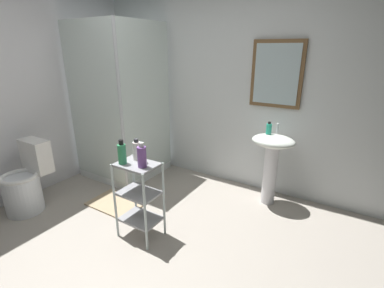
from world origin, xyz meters
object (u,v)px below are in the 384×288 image
at_px(storage_cart, 139,194).
at_px(rinse_cup, 142,158).
at_px(toilet, 26,183).
at_px(bath_mat, 116,203).
at_px(conditioner_bottle_purple, 142,156).
at_px(body_wash_bottle_green, 122,153).
at_px(lotion_bottle_white, 137,150).
at_px(hand_soap_bottle, 269,129).
at_px(shower_stall, 125,144).
at_px(pedestal_sink, 272,155).

height_order(storage_cart, rinse_cup, rinse_cup).
bearing_deg(toilet, bath_mat, 37.25).
relative_size(conditioner_bottle_purple, bath_mat, 0.36).
height_order(body_wash_bottle_green, rinse_cup, body_wash_bottle_green).
bearing_deg(conditioner_bottle_purple, bath_mat, 158.36).
bearing_deg(body_wash_bottle_green, toilet, -169.11).
bearing_deg(conditioner_bottle_purple, storage_cart, 164.11).
bearing_deg(lotion_bottle_white, hand_soap_bottle, 54.23).
bearing_deg(storage_cart, hand_soap_bottle, 58.05).
bearing_deg(hand_soap_bottle, bath_mat, -144.72).
bearing_deg(toilet, storage_cart, 12.56).
xyz_separation_m(toilet, lotion_bottle_white, (1.29, 0.38, 0.51)).
relative_size(toilet, lotion_bottle_white, 3.91).
bearing_deg(hand_soap_bottle, body_wash_bottle_green, -124.05).
distance_m(storage_cart, body_wash_bottle_green, 0.42).
relative_size(lotion_bottle_white, rinse_cup, 1.98).
relative_size(shower_stall, pedestal_sink, 2.47).
distance_m(shower_stall, storage_cart, 1.38).
xyz_separation_m(hand_soap_bottle, conditioner_bottle_purple, (-0.69, -1.27, -0.03)).
height_order(toilet, conditioner_bottle_purple, conditioner_bottle_purple).
relative_size(toilet, body_wash_bottle_green, 3.48).
relative_size(pedestal_sink, storage_cart, 1.09).
bearing_deg(lotion_bottle_white, storage_cart, -50.99).
distance_m(body_wash_bottle_green, rinse_cup, 0.17).
distance_m(shower_stall, body_wash_bottle_green, 1.40).
height_order(conditioner_bottle_purple, rinse_cup, conditioner_bottle_purple).
relative_size(shower_stall, rinse_cup, 20.36).
distance_m(body_wash_bottle_green, bath_mat, 1.02).
bearing_deg(shower_stall, conditioner_bottle_purple, -38.72).
bearing_deg(toilet, shower_stall, 76.20).
height_order(shower_stall, lotion_bottle_white, shower_stall).
bearing_deg(toilet, lotion_bottle_white, 16.41).
distance_m(pedestal_sink, bath_mat, 1.84).
distance_m(pedestal_sink, lotion_bottle_white, 1.48).
bearing_deg(conditioner_bottle_purple, hand_soap_bottle, 61.54).
xyz_separation_m(storage_cart, hand_soap_bottle, (0.77, 1.24, 0.43)).
xyz_separation_m(toilet, hand_soap_bottle, (2.12, 1.54, 0.56)).
xyz_separation_m(lotion_bottle_white, bath_mat, (-0.56, 0.18, -0.82)).
relative_size(conditioner_bottle_purple, rinse_cup, 2.22).
relative_size(body_wash_bottle_green, lotion_bottle_white, 1.12).
xyz_separation_m(hand_soap_bottle, body_wash_bottle_green, (-0.88, -1.30, -0.04)).
xyz_separation_m(shower_stall, storage_cart, (1.06, -0.89, -0.03)).
xyz_separation_m(shower_stall, pedestal_sink, (1.90, 0.33, 0.12)).
relative_size(hand_soap_bottle, bath_mat, 0.23).
xyz_separation_m(body_wash_bottle_green, bath_mat, (-0.51, 0.32, -0.83)).
bearing_deg(bath_mat, toilet, -142.75).
bearing_deg(bath_mat, lotion_bottle_white, -17.68).
xyz_separation_m(conditioner_bottle_purple, rinse_cup, (-0.06, 0.06, -0.05)).
height_order(body_wash_bottle_green, conditioner_bottle_purple, same).
distance_m(shower_stall, toilet, 1.24).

